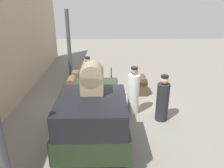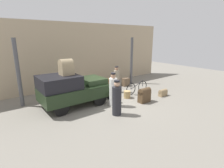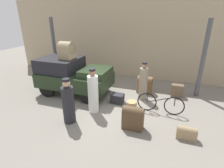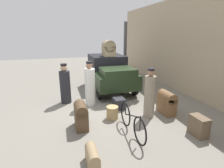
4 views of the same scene
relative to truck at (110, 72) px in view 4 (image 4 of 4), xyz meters
The scene contains 15 objects.
ground_plane 2.35m from the truck, 20.44° to the right, with size 30.00×30.00×0.00m, color gray.
station_building_facade 4.10m from the truck, 58.69° to the left, with size 16.00×0.15×4.50m.
canopy_pillar_left 2.75m from the truck, 142.31° to the left, with size 0.20×0.20×3.49m.
truck is the anchor object (origin of this frame).
bicycle 4.29m from the truck, ahead, with size 1.80×0.04×0.81m.
wicker_basket 3.33m from the truck, 14.61° to the right, with size 0.40×0.40×0.43m.
porter_lifting_near_truck 2.17m from the truck, 37.62° to the right, with size 0.41×0.41×1.78m.
porter_with_bicycle 2.57m from the truck, 62.07° to the right, with size 0.43×0.43×1.65m.
conductor_in_dark_uniform 3.38m from the truck, ahead, with size 0.37×0.37×1.71m.
suitcase_black_upright 3.56m from the truck, 19.56° to the left, with size 0.72×0.39×0.83m.
suitcase_small_leather 2.52m from the truck, ahead, with size 0.53×0.41×0.41m.
trunk_large_brown 5.04m from the truck, 14.29° to the left, with size 0.53×0.32×0.58m.
trunk_wicker_pale 3.97m from the truck, 29.05° to the right, with size 0.70×0.37×0.81m.
trunk_barrel_dark 5.53m from the truck, 20.14° to the right, with size 0.59×0.25×0.42m.
trunk_on_truck_roof 1.16m from the truck, behind, with size 0.61×0.58×0.78m.
Camera 4 is at (6.34, -1.65, 2.82)m, focal length 28.00 mm.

